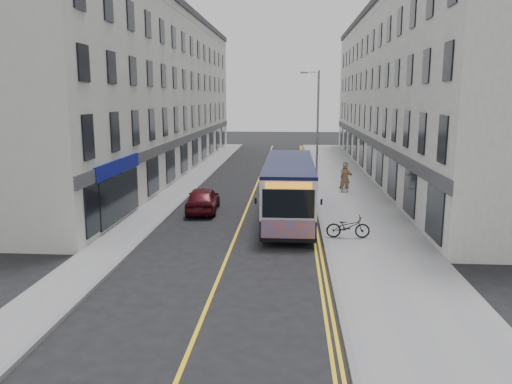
# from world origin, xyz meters

# --- Properties ---
(ground) EXTENTS (140.00, 140.00, 0.00)m
(ground) POSITION_xyz_m (0.00, 0.00, 0.00)
(ground) COLOR black
(ground) RESTS_ON ground
(pavement_east) EXTENTS (4.50, 64.00, 0.12)m
(pavement_east) POSITION_xyz_m (6.25, 12.00, 0.06)
(pavement_east) COLOR gray
(pavement_east) RESTS_ON ground
(pavement_west) EXTENTS (2.00, 64.00, 0.12)m
(pavement_west) POSITION_xyz_m (-5.00, 12.00, 0.06)
(pavement_west) COLOR gray
(pavement_west) RESTS_ON ground
(kerb_east) EXTENTS (0.18, 64.00, 0.13)m
(kerb_east) POSITION_xyz_m (4.00, 12.00, 0.07)
(kerb_east) COLOR slate
(kerb_east) RESTS_ON ground
(kerb_west) EXTENTS (0.18, 64.00, 0.13)m
(kerb_west) POSITION_xyz_m (-4.00, 12.00, 0.07)
(kerb_west) COLOR slate
(kerb_west) RESTS_ON ground
(road_centre_line) EXTENTS (0.12, 64.00, 0.01)m
(road_centre_line) POSITION_xyz_m (0.00, 12.00, 0.00)
(road_centre_line) COLOR yellow
(road_centre_line) RESTS_ON ground
(road_dbl_yellow_inner) EXTENTS (0.10, 64.00, 0.01)m
(road_dbl_yellow_inner) POSITION_xyz_m (3.55, 12.00, 0.00)
(road_dbl_yellow_inner) COLOR yellow
(road_dbl_yellow_inner) RESTS_ON ground
(road_dbl_yellow_outer) EXTENTS (0.10, 64.00, 0.01)m
(road_dbl_yellow_outer) POSITION_xyz_m (3.75, 12.00, 0.00)
(road_dbl_yellow_outer) COLOR yellow
(road_dbl_yellow_outer) RESTS_ON ground
(terrace_east) EXTENTS (6.00, 46.00, 13.00)m
(terrace_east) POSITION_xyz_m (11.50, 21.00, 6.50)
(terrace_east) COLOR white
(terrace_east) RESTS_ON ground
(terrace_west) EXTENTS (6.00, 46.00, 13.00)m
(terrace_west) POSITION_xyz_m (-9.00, 21.00, 6.50)
(terrace_west) COLOR silver
(terrace_west) RESTS_ON ground
(streetlamp) EXTENTS (1.32, 0.18, 8.00)m
(streetlamp) POSITION_xyz_m (4.17, 14.00, 4.38)
(streetlamp) COLOR gray
(streetlamp) RESTS_ON ground
(city_bus) EXTENTS (2.46, 10.51, 3.05)m
(city_bus) POSITION_xyz_m (2.39, 4.58, 1.67)
(city_bus) COLOR black
(city_bus) RESTS_ON ground
(bicycle) EXTENTS (1.92, 0.70, 1.00)m
(bicycle) POSITION_xyz_m (5.03, 0.88, 0.62)
(bicycle) COLOR black
(bicycle) RESTS_ON pavement_east
(pedestrian_near) EXTENTS (0.69, 0.47, 1.85)m
(pedestrian_near) POSITION_xyz_m (6.02, 11.82, 1.05)
(pedestrian_near) COLOR olive
(pedestrian_near) RESTS_ON pavement_east
(pedestrian_far) EXTENTS (0.91, 0.74, 1.76)m
(pedestrian_far) POSITION_xyz_m (6.18, 13.05, 1.00)
(pedestrian_far) COLOR black
(pedestrian_far) RESTS_ON pavement_east
(car_white) EXTENTS (1.62, 3.81, 1.22)m
(car_white) POSITION_xyz_m (3.20, 21.48, 0.61)
(car_white) COLOR white
(car_white) RESTS_ON ground
(car_maroon) EXTENTS (1.91, 4.21, 1.40)m
(car_maroon) POSITION_xyz_m (-2.35, 5.95, 0.70)
(car_maroon) COLOR #4A0C13
(car_maroon) RESTS_ON ground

